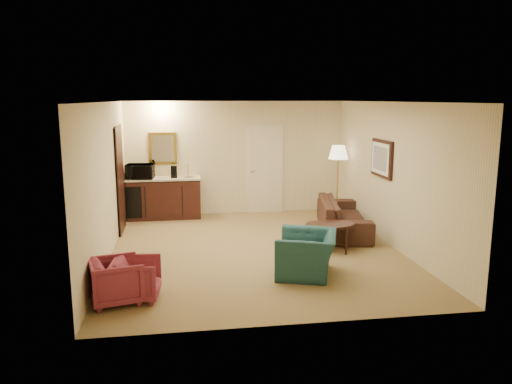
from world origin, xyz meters
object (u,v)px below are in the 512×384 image
wetbar_cabinet (164,198)px  microwave (140,170)px  sofa (343,210)px  coffee_maker (174,172)px  teal_armchair (307,247)px  floor_lamp (337,182)px  coffee_table (330,237)px  rose_chair_far (136,277)px  waste_bin (194,212)px  rose_chair_near (116,279)px

wetbar_cabinet → microwave: microwave is taller
sofa → coffee_maker: bearing=74.5°
teal_armchair → floor_lamp: floor_lamp is taller
coffee_table → wetbar_cabinet: bearing=134.9°
rose_chair_far → waste_bin: size_ratio=2.11×
floor_lamp → microwave: floor_lamp is taller
rose_chair_near → coffee_maker: size_ratio=2.46×
rose_chair_near → floor_lamp: (4.35, 4.17, 0.49)m
rose_chair_far → floor_lamp: floor_lamp is taller
sofa → teal_armchair: bearing=160.9°
teal_armchair → coffee_table: 1.31m
coffee_maker → waste_bin: bearing=-8.7°
wetbar_cabinet → teal_armchair: bearing=-61.0°
rose_chair_near → floor_lamp: bearing=-60.9°
microwave → rose_chair_far: bearing=-79.3°
coffee_maker → rose_chair_far: bearing=-91.2°
sofa → floor_lamp: 1.28m
wetbar_cabinet → coffee_table: 4.18m
teal_armchair → rose_chair_far: size_ratio=1.61×
floor_lamp → coffee_maker: bearing=172.0°
wetbar_cabinet → waste_bin: size_ratio=5.57×
rose_chair_near → floor_lamp: floor_lamp is taller
waste_bin → microwave: microwave is taller
floor_lamp → sofa: bearing=-101.8°
rose_chair_far → microwave: bearing=8.1°
rose_chair_near → teal_armchair: bearing=-91.0°
waste_bin → coffee_maker: bearing=166.6°
sofa → teal_armchair: sofa is taller
microwave → coffee_maker: 0.74m
sofa → rose_chair_far: size_ratio=3.61×
microwave → coffee_table: bearing=-32.5°
wetbar_cabinet → floor_lamp: bearing=-8.1°
rose_chair_near → coffee_table: bearing=-77.7°
sofa → coffee_maker: size_ratio=8.36×
teal_armchair → microwave: (-2.75, 3.99, 0.68)m
rose_chair_near → microwave: 4.72m
wetbar_cabinet → floor_lamp: 3.91m
teal_armchair → floor_lamp: size_ratio=0.61×
waste_bin → microwave: 1.51m
sofa → floor_lamp: size_ratio=1.36×
wetbar_cabinet → rose_chair_near: wetbar_cabinet is taller
microwave → coffee_maker: (0.73, 0.02, -0.06)m
sofa → rose_chair_far: bearing=138.3°
coffee_table → sofa: bearing=61.8°
rose_chair_near → microwave: bearing=-14.7°
rose_chair_far → floor_lamp: (4.10, 4.10, 0.51)m
coffee_table → coffee_maker: (-2.71, 2.92, 0.80)m
floor_lamp → rose_chair_near: bearing=-136.2°
coffee_table → microwave: microwave is taller
rose_chair_far → coffee_maker: coffee_maker is taller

